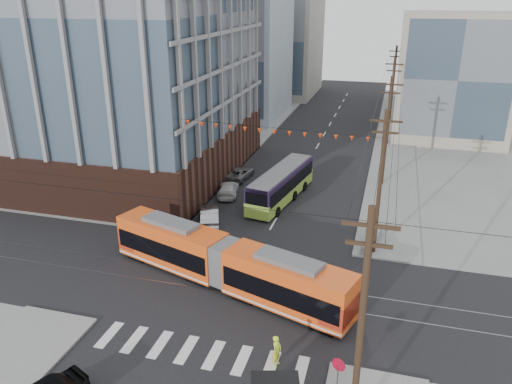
% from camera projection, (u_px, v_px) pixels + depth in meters
% --- Properties ---
extents(ground, '(160.00, 160.00, 0.00)m').
position_uv_depth(ground, '(218.00, 320.00, 30.01)').
color(ground, slate).
extents(office_building, '(30.00, 25.00, 28.60)m').
position_uv_depth(office_building, '(86.00, 35.00, 50.72)').
color(office_building, '#381E16').
rests_on(office_building, ground).
extents(bg_bldg_nw_near, '(18.00, 16.00, 18.00)m').
position_uv_depth(bg_bldg_nw_near, '(226.00, 57.00, 77.37)').
color(bg_bldg_nw_near, '#8C99A5').
rests_on(bg_bldg_nw_near, ground).
extents(bg_bldg_ne_near, '(14.00, 14.00, 16.00)m').
position_uv_depth(bg_bldg_ne_near, '(452.00, 76.00, 65.96)').
color(bg_bldg_ne_near, gray).
rests_on(bg_bldg_ne_near, ground).
extents(bg_bldg_nw_far, '(16.00, 18.00, 20.00)m').
position_uv_depth(bg_bldg_nw_far, '(275.00, 40.00, 94.14)').
color(bg_bldg_nw_far, gray).
rests_on(bg_bldg_nw_far, ground).
extents(bg_bldg_ne_far, '(16.00, 16.00, 14.00)m').
position_uv_depth(bg_bldg_ne_far, '(454.00, 65.00, 83.72)').
color(bg_bldg_ne_far, '#8C99A5').
rests_on(bg_bldg_ne_far, ground).
extents(utility_pole_near, '(0.30, 0.30, 11.00)m').
position_uv_depth(utility_pole_near, '(361.00, 329.00, 20.48)').
color(utility_pole_near, black).
rests_on(utility_pole_near, ground).
extents(utility_pole_far, '(0.30, 0.30, 11.00)m').
position_uv_depth(utility_pole_far, '(393.00, 83.00, 75.91)').
color(utility_pole_far, black).
rests_on(utility_pole_far, ground).
extents(streetcar, '(17.84, 8.02, 3.46)m').
position_uv_depth(streetcar, '(226.00, 263.00, 32.91)').
color(streetcar, '#E75117').
rests_on(streetcar, ground).
extents(city_bus, '(4.21, 11.26, 3.12)m').
position_uv_depth(city_bus, '(281.00, 185.00, 46.83)').
color(city_bus, black).
rests_on(city_bus, ground).
extents(parked_car_silver, '(2.91, 4.57, 1.42)m').
position_uv_depth(parked_car_silver, '(210.00, 215.00, 42.38)').
color(parked_car_silver, '#99999B').
rests_on(parked_car_silver, ground).
extents(parked_car_white, '(2.67, 4.65, 1.27)m').
position_uv_depth(parked_car_white, '(228.00, 189.00, 48.27)').
color(parked_car_white, silver).
rests_on(parked_car_white, ground).
extents(parked_car_grey, '(2.39, 4.44, 1.18)m').
position_uv_depth(parked_car_grey, '(240.00, 173.00, 52.63)').
color(parked_car_grey, slate).
rests_on(parked_car_grey, ground).
extents(pedestrian, '(0.56, 0.74, 1.82)m').
position_uv_depth(pedestrian, '(277.00, 351.00, 26.08)').
color(pedestrian, '#DCF231').
rests_on(pedestrian, ground).
extents(stop_sign, '(0.92, 0.92, 2.37)m').
position_uv_depth(stop_sign, '(337.00, 382.00, 23.64)').
color(stop_sign, '#AB0C27').
rests_on(stop_sign, ground).
extents(jersey_barrier, '(1.75, 4.42, 0.86)m').
position_uv_depth(jersey_barrier, '(372.00, 241.00, 38.70)').
color(jersey_barrier, gray).
rests_on(jersey_barrier, ground).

